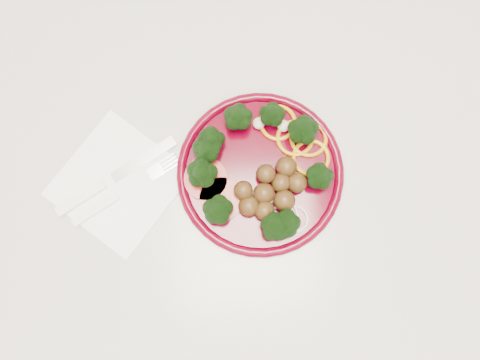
{
  "coord_description": "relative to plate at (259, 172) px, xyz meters",
  "views": [
    {
      "loc": [
        -0.03,
        1.58,
        1.58
      ],
      "look_at": [
        -0.02,
        1.69,
        0.92
      ],
      "focal_mm": 35.0,
      "sensor_mm": 36.0,
      "label": 1
    }
  ],
  "objects": [
    {
      "name": "plate",
      "position": [
        0.0,
        0.0,
        0.0
      ],
      "size": [
        0.24,
        0.24,
        0.06
      ],
      "rotation": [
        0.0,
        0.0,
        0.35
      ],
      "color": "#44000F",
      "rests_on": "counter"
    },
    {
      "name": "fork",
      "position": [
        -0.22,
        -0.03,
        -0.01
      ],
      "size": [
        0.16,
        0.1,
        0.01
      ],
      "rotation": [
        0.0,
        0.0,
        0.53
      ],
      "color": "white",
      "rests_on": "napkin"
    },
    {
      "name": "counter",
      "position": [
        -0.01,
        0.0,
        -0.47
      ],
      "size": [
        2.4,
        0.6,
        0.9
      ],
      "color": "silver",
      "rests_on": "ground"
    },
    {
      "name": "napkin",
      "position": [
        -0.21,
        -0.0,
        -0.02
      ],
      "size": [
        0.22,
        0.22,
        0.0
      ],
      "primitive_type": "cube",
      "rotation": [
        0.0,
        0.0,
        0.87
      ],
      "color": "white",
      "rests_on": "counter"
    },
    {
      "name": "knife",
      "position": [
        -0.23,
        -0.0,
        -0.01
      ],
      "size": [
        0.18,
        0.11,
        0.01
      ],
      "rotation": [
        0.0,
        0.0,
        0.53
      ],
      "color": "silver",
      "rests_on": "napkin"
    }
  ]
}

